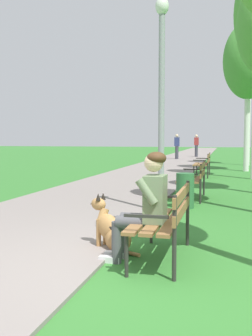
% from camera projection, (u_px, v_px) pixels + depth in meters
% --- Properties ---
extents(ground_plane, '(120.00, 120.00, 0.00)m').
position_uv_depth(ground_plane, '(110.00, 274.00, 4.21)').
color(ground_plane, '#33752D').
extents(paved_path, '(3.34, 60.00, 0.04)m').
position_uv_depth(paved_path, '(182.00, 158.00, 27.89)').
color(paved_path, gray).
rests_on(paved_path, ground).
extents(park_bench_near, '(0.55, 1.50, 0.85)m').
position_uv_depth(park_bench_near, '(166.00, 216.00, 4.68)').
color(park_bench_near, olive).
rests_on(park_bench_near, ground).
extents(park_bench_mid, '(0.55, 1.50, 0.85)m').
position_uv_depth(park_bench_mid, '(194.00, 177.00, 9.39)').
color(park_bench_mid, olive).
rests_on(park_bench_mid, ground).
extents(park_bench_far, '(0.55, 1.50, 0.85)m').
position_uv_depth(park_bench_far, '(204.00, 163.00, 14.80)').
color(park_bench_far, olive).
rests_on(park_bench_far, ground).
extents(person_seated_on_near_bench, '(0.74, 0.49, 1.25)m').
position_uv_depth(person_seated_on_near_bench, '(146.00, 203.00, 4.56)').
color(person_seated_on_near_bench, '#4C4C51').
rests_on(person_seated_on_near_bench, ground).
extents(dog_shepherd, '(0.77, 0.49, 0.71)m').
position_uv_depth(dog_shepherd, '(112.00, 230.00, 5.07)').
color(dog_shepherd, '#B27F47').
rests_on(dog_shepherd, ground).
extents(lamp_post_near, '(0.24, 0.24, 3.92)m').
position_uv_depth(lamp_post_near, '(161.00, 103.00, 7.43)').
color(lamp_post_near, gray).
rests_on(lamp_post_near, ground).
extents(birch_tree_fifth, '(2.06, 2.07, 6.19)m').
position_uv_depth(birch_tree_fifth, '(248.00, 61.00, 16.91)').
color(birch_tree_fifth, silver).
rests_on(birch_tree_fifth, ground).
extents(birch_tree_sixth, '(1.73, 1.59, 6.64)m').
position_uv_depth(birch_tree_sixth, '(250.00, 59.00, 20.57)').
color(birch_tree_sixth, silver).
rests_on(birch_tree_sixth, ground).
extents(litter_bin, '(0.36, 0.36, 0.70)m').
position_uv_depth(litter_bin, '(185.00, 191.00, 8.17)').
color(litter_bin, '#2D6638').
rests_on(litter_bin, ground).
extents(pedestrian_distant, '(0.32, 0.22, 1.65)m').
position_uv_depth(pedestrian_distant, '(177.00, 147.00, 26.48)').
color(pedestrian_distant, '#383842').
rests_on(pedestrian_distant, ground).
extents(pedestrian_further_distant, '(0.32, 0.22, 1.65)m').
position_uv_depth(pedestrian_further_distant, '(196.00, 146.00, 29.65)').
color(pedestrian_further_distant, '#383842').
rests_on(pedestrian_further_distant, ground).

